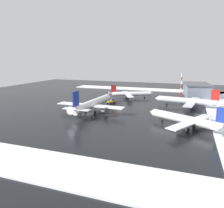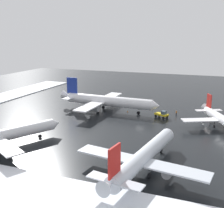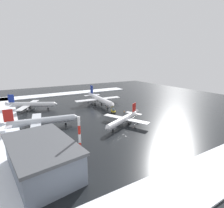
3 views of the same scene
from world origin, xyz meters
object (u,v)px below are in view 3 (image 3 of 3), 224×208
Objects in this scene: airplane_foreground_jet at (124,119)px; ground_crew_near_tug at (103,101)px; airplane_distant_tail at (31,104)px; cargo_hangar at (42,157)px; traffic_cone_near_nose at (88,103)px; antenna_mast at (80,142)px; airplane_far_rear at (41,121)px; traffic_cone_mid_line at (107,107)px; ground_crew_beside_wing at (124,112)px; airplane_parked_portside at (100,99)px; pushback_tug at (113,111)px.

airplane_foreground_jet is 46.45m from ground_crew_near_tug.
cargo_hangar is (70.04, -4.75, 1.32)m from airplane_distant_tail.
traffic_cone_near_nose is at bearing 8.01° from ground_crew_near_tug.
antenna_mast is (72.77, 5.00, 4.40)m from airplane_distant_tail.
traffic_cone_near_nose is (-70.61, 32.06, -7.25)m from antenna_mast.
airplane_far_rear reaches higher than traffic_cone_mid_line.
ground_crew_beside_wing is 1.00× the size of ground_crew_near_tug.
ground_crew_near_tug is at bearing -130.99° from airplane_foreground_jet.
airplane_parked_portside is at bearing 13.16° from airplane_distant_tail.
airplane_distant_tail is 53.19× the size of traffic_cone_near_nose.
airplane_far_rear is 6.54× the size of pushback_tug.
pushback_tug is at bearing 109.23° from ground_crew_near_tug.
antenna_mast is 10.58m from cargo_hangar.
pushback_tug is (32.28, 39.98, -1.84)m from airplane_distant_tail.
airplane_far_rear is at bearing -39.69° from ground_crew_beside_wing.
cargo_hangar is (-2.74, -9.74, -3.08)m from antenna_mast.
airplane_distant_tail is 51.42m from pushback_tug.
airplane_far_rear is at bearing -59.36° from pushback_tug.
airplane_distant_tail is 5.74× the size of pushback_tug.
airplane_foreground_jet is 49.43m from traffic_cone_near_nose.
cargo_hangar reaches higher than traffic_cone_mid_line.
ground_crew_near_tug is at bearing 135.45° from airplane_parked_portside.
airplane_parked_portside is 71.10× the size of traffic_cone_mid_line.
pushback_tug is 26.40m from ground_crew_near_tug.
airplane_parked_portside is 71.10× the size of traffic_cone_near_nose.
traffic_cone_near_nose is at bearing 51.44° from airplane_far_rear.
airplane_parked_portside is 40.90m from airplane_foreground_jet.
airplane_distant_tail is 17.11× the size of ground_crew_beside_wing.
traffic_cone_mid_line is at bearing 129.24° from cargo_hangar.
airplane_parked_portside reaches higher than airplane_distant_tail.
ground_crew_near_tug is 0.06× the size of cargo_hangar.
airplane_distant_tail is (-36.04, -0.09, -0.15)m from airplane_far_rear.
ground_crew_near_tug is (-44.74, 12.34, -1.83)m from airplane_foreground_jet.
ground_crew_beside_wing reaches higher than traffic_cone_mid_line.
airplane_foreground_jet is at bearing 8.46° from pushback_tug.
airplane_far_rear is at bearing -172.40° from antenna_mast.
antenna_mast reaches higher than ground_crew_near_tug.
airplane_far_rear is at bearing -68.43° from traffic_cone_mid_line.
antenna_mast is 27.36× the size of traffic_cone_near_nose.
airplane_foreground_jet is 48.66× the size of traffic_cone_mid_line.
cargo_hangar is at bearing -31.63° from traffic_cone_near_nose.
ground_crew_near_tug reaches higher than traffic_cone_mid_line.
airplane_far_rear is (-15.41, -34.10, 0.47)m from airplane_foreground_jet.
antenna_mast reaches higher than traffic_cone_mid_line.
airplane_distant_tail reaches higher than pushback_tug.
ground_crew_beside_wing is 17.34m from traffic_cone_mid_line.
ground_crew_beside_wing is at bearing -10.84° from airplane_distant_tail.
traffic_cone_near_nose is at bearing -116.53° from ground_crew_beside_wing.
pushback_tug reaches higher than ground_crew_near_tug.
cargo_hangar is (18.59, -38.94, 1.64)m from airplane_foreground_jet.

